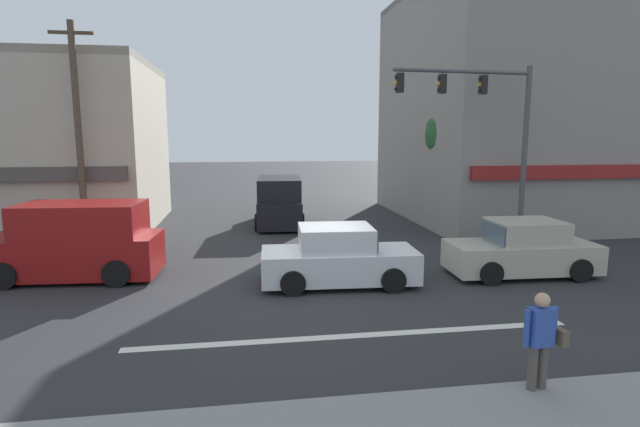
# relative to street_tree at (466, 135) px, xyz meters

# --- Properties ---
(ground_plane) EXTENTS (120.00, 120.00, 0.00)m
(ground_plane) POSITION_rel_street_tree_xyz_m (-7.05, -7.07, -3.95)
(ground_plane) COLOR #2B2B2D
(lane_marking_stripe) EXTENTS (9.00, 0.24, 0.01)m
(lane_marking_stripe) POSITION_rel_street_tree_xyz_m (-7.05, -10.57, -3.95)
(lane_marking_stripe) COLOR silver
(lane_marking_stripe) RESTS_ON ground
(building_left_block) EXTENTS (10.95, 8.38, 6.97)m
(building_left_block) POSITION_rel_street_tree_xyz_m (-18.44, 2.89, -0.47)
(building_left_block) COLOR #B7AD99
(building_left_block) RESTS_ON ground
(building_right_corner) EXTENTS (13.65, 11.28, 10.54)m
(building_right_corner) POSITION_rel_street_tree_xyz_m (5.30, 2.50, 1.31)
(building_right_corner) COLOR gray
(building_right_corner) RESTS_ON ground
(street_tree) EXTENTS (3.35, 3.35, 5.65)m
(street_tree) POSITION_rel_street_tree_xyz_m (0.00, 0.00, 0.00)
(street_tree) COLOR #4C3823
(street_tree) RESTS_ON ground
(utility_pole_near_left) EXTENTS (1.40, 0.22, 7.67)m
(utility_pole_near_left) POSITION_rel_street_tree_xyz_m (-14.67, -1.63, 0.03)
(utility_pole_near_left) COLOR brown
(utility_pole_near_left) RESTS_ON ground
(utility_pole_far_right) EXTENTS (1.40, 0.22, 8.15)m
(utility_pole_far_right) POSITION_rel_street_tree_xyz_m (0.98, 2.84, 0.27)
(utility_pole_far_right) COLOR brown
(utility_pole_far_right) RESTS_ON ground
(traffic_light_mast) EXTENTS (4.88, 0.56, 6.20)m
(traffic_light_mast) POSITION_rel_street_tree_xyz_m (-1.06, -4.17, 0.35)
(traffic_light_mast) COLOR #47474C
(traffic_light_mast) RESTS_ON ground
(sedan_waiting_far) EXTENTS (4.16, 2.00, 1.58)m
(sedan_waiting_far) POSITION_rel_street_tree_xyz_m (-1.42, -7.03, -3.24)
(sedan_waiting_far) COLOR #B7B29E
(sedan_waiting_far) RESTS_ON ground
(van_crossing_leftbound) EXTENTS (2.27, 4.71, 2.11)m
(van_crossing_leftbound) POSITION_rel_street_tree_xyz_m (-7.65, 1.95, -2.95)
(van_crossing_leftbound) COLOR black
(van_crossing_leftbound) RESTS_ON ground
(van_crossing_rightbound) EXTENTS (4.72, 2.29, 2.11)m
(van_crossing_rightbound) POSITION_rel_street_tree_xyz_m (-13.80, -5.44, -2.95)
(van_crossing_rightbound) COLOR maroon
(van_crossing_rightbound) RESTS_ON ground
(sedan_crossing_center) EXTENTS (4.19, 2.05, 1.58)m
(sedan_crossing_center) POSITION_rel_street_tree_xyz_m (-6.74, -7.12, -3.24)
(sedan_crossing_center) COLOR silver
(sedan_crossing_center) RESTS_ON ground
(pedestrian_foreground_with_bag) EXTENTS (0.68, 0.29, 1.67)m
(pedestrian_foreground_with_bag) POSITION_rel_street_tree_xyz_m (-4.85, -13.31, -3.00)
(pedestrian_foreground_with_bag) COLOR #4C4742
(pedestrian_foreground_with_bag) RESTS_ON ground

